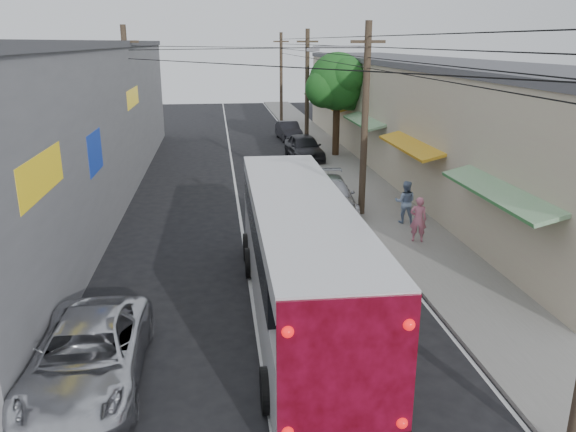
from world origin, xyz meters
name	(u,v)px	position (x,y,z in m)	size (l,w,h in m)	color
ground	(270,416)	(0.00, 0.00, 0.00)	(120.00, 120.00, 0.00)	black
sidewalk	(352,177)	(6.50, 20.00, 0.06)	(3.00, 80.00, 0.12)	slate
building_right	(422,115)	(10.99, 22.00, 3.15)	(7.09, 40.00, 6.25)	#BCB595
building_left	(52,121)	(-8.50, 18.00, 3.65)	(7.20, 36.00, 7.25)	gray
utility_poles	(291,102)	(3.13, 20.33, 4.13)	(11.80, 45.28, 8.00)	#473828
street_tree	(338,83)	(6.87, 26.02, 4.67)	(4.40, 4.00, 6.60)	#3F2B19
coach_bus	(299,256)	(1.20, 4.26, 1.73)	(2.75, 11.63, 3.34)	silver
jeepney	(88,356)	(-3.80, 1.58, 0.71)	(2.36, 5.12, 1.42)	silver
parked_suv	(329,196)	(3.92, 13.74, 0.75)	(2.09, 5.14, 1.49)	#A4A5AC
parked_car_mid	(304,147)	(4.60, 25.20, 0.80)	(1.90, 4.72, 1.61)	#26272C
parked_car_far	(289,131)	(4.60, 32.95, 0.68)	(1.44, 4.12, 1.36)	black
pedestrian_near	(418,219)	(6.37, 9.30, 0.97)	(0.62, 0.40, 1.69)	#C86A84
pedestrian_far	(405,202)	(6.63, 11.53, 0.99)	(0.85, 0.66, 1.74)	#8198BC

